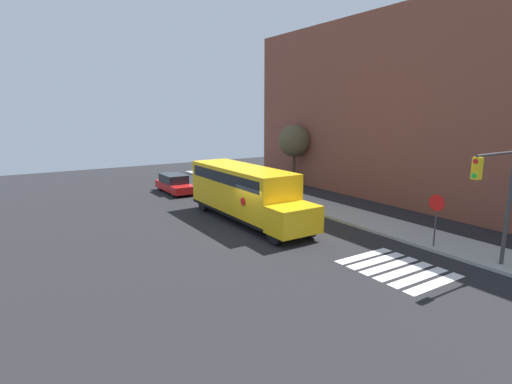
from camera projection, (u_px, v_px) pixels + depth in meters
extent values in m
plane|color=black|center=(259.00, 232.00, 21.43)|extent=(60.00, 60.00, 0.00)
cube|color=#9E9E99|center=(347.00, 214.00, 24.85)|extent=(44.00, 3.00, 0.15)
cube|color=brown|center=(420.00, 108.00, 27.00)|extent=(32.00, 4.00, 13.13)
cube|color=white|center=(364.00, 256.00, 17.90)|extent=(0.50, 3.20, 0.01)
cube|color=white|center=(376.00, 261.00, 17.32)|extent=(0.50, 3.20, 0.01)
cube|color=white|center=(390.00, 266.00, 16.74)|extent=(0.50, 3.20, 0.01)
cube|color=white|center=(404.00, 271.00, 16.16)|extent=(0.50, 3.20, 0.01)
cube|color=white|center=(419.00, 277.00, 15.59)|extent=(0.50, 3.20, 0.01)
cube|color=white|center=(435.00, 284.00, 15.01)|extent=(0.50, 3.20, 0.01)
cube|color=yellow|center=(241.00, 189.00, 23.70)|extent=(8.44, 2.50, 2.72)
cube|color=yellow|center=(294.00, 219.00, 19.67)|extent=(1.67, 2.50, 1.36)
cube|color=black|center=(242.00, 210.00, 23.96)|extent=(8.44, 2.54, 0.16)
cube|color=black|center=(241.00, 176.00, 23.54)|extent=(7.77, 2.53, 0.64)
cylinder|color=red|center=(243.00, 202.00, 21.13)|extent=(0.44, 0.02, 0.44)
cylinder|color=black|center=(309.00, 228.00, 20.43)|extent=(1.00, 0.30, 1.00)
cylinder|color=black|center=(275.00, 235.00, 19.29)|extent=(1.00, 0.30, 1.00)
cylinder|color=black|center=(233.00, 200.00, 27.03)|extent=(1.00, 0.30, 1.00)
cylinder|color=black|center=(204.00, 203.00, 25.89)|extent=(1.00, 0.30, 1.00)
cube|color=red|center=(175.00, 186.00, 31.70)|extent=(4.57, 1.72, 0.57)
cube|color=#1E2328|center=(174.00, 178.00, 31.81)|extent=(2.56, 1.58, 0.66)
cylinder|color=black|center=(192.00, 191.00, 30.89)|extent=(0.64, 0.22, 0.64)
cylinder|color=black|center=(173.00, 193.00, 30.11)|extent=(0.64, 0.22, 0.64)
cylinder|color=black|center=(177.00, 185.00, 33.38)|extent=(0.64, 0.22, 0.64)
cylinder|color=black|center=(160.00, 187.00, 32.59)|extent=(0.64, 0.22, 0.64)
cylinder|color=#38383A|center=(435.00, 226.00, 18.55)|extent=(0.07, 0.07, 2.28)
cylinder|color=red|center=(437.00, 203.00, 18.31)|extent=(0.77, 0.03, 0.77)
cylinder|color=#38383A|center=(508.00, 208.00, 16.10)|extent=(0.16, 0.16, 5.06)
cylinder|color=#38383A|center=(497.00, 154.00, 14.92)|extent=(0.10, 2.76, 0.10)
cube|color=yellow|center=(477.00, 168.00, 14.33)|extent=(0.28, 0.28, 0.80)
cylinder|color=red|center=(476.00, 161.00, 14.20)|extent=(0.18, 0.02, 0.18)
cylinder|color=#EAB214|center=(475.00, 169.00, 14.25)|extent=(0.18, 0.02, 0.18)
cylinder|color=green|center=(474.00, 176.00, 14.30)|extent=(0.18, 0.02, 0.18)
cylinder|color=#423323|center=(294.00, 168.00, 34.92)|extent=(0.27, 0.27, 3.05)
sphere|color=brown|center=(294.00, 141.00, 34.45)|extent=(2.79, 2.79, 2.79)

